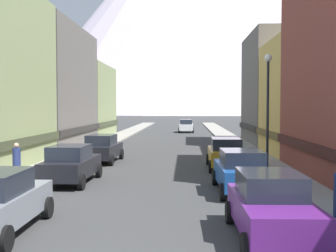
# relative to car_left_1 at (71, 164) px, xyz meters

# --- Properties ---
(sidewalk_left) EXTENTS (2.50, 100.00, 0.15)m
(sidewalk_left) POSITION_rel_car_left_1_xyz_m (-2.45, 22.03, -0.82)
(sidewalk_left) COLOR gray
(sidewalk_left) RESTS_ON ground
(sidewalk_right) EXTENTS (2.50, 100.00, 0.15)m
(sidewalk_right) POSITION_rel_car_left_1_xyz_m (10.05, 22.03, -0.82)
(sidewalk_right) COLOR gray
(sidewalk_right) RESTS_ON ground
(storefront_left_2) EXTENTS (7.61, 13.75, 10.41)m
(storefront_left_2) POSITION_rel_car_left_1_xyz_m (-7.35, 17.36, 4.13)
(storefront_left_2) COLOR #66605B
(storefront_left_2) RESTS_ON ground
(storefront_left_3) EXTENTS (9.09, 11.91, 8.34)m
(storefront_left_3) POSITION_rel_car_left_1_xyz_m (-8.09, 30.48, 3.12)
(storefront_left_3) COLOR #8C9966
(storefront_left_3) RESTS_ON ground
(storefront_right_2) EXTENTS (6.66, 8.20, 8.28)m
(storefront_right_2) POSITION_rel_car_left_1_xyz_m (14.48, 12.02, 3.09)
(storefront_right_2) COLOR #D8B259
(storefront_right_2) RESTS_ON ground
(storefront_right_3) EXTENTS (8.34, 10.79, 10.39)m
(storefront_right_3) POSITION_rel_car_left_1_xyz_m (15.32, 21.78, 4.12)
(storefront_right_3) COLOR #66605B
(storefront_right_3) RESTS_ON ground
(car_left_1) EXTENTS (2.16, 4.45, 1.78)m
(car_left_1) POSITION_rel_car_left_1_xyz_m (0.00, 0.00, 0.00)
(car_left_1) COLOR black
(car_left_1) RESTS_ON ground
(car_left_2) EXTENTS (2.21, 4.47, 1.78)m
(car_left_2) POSITION_rel_car_left_1_xyz_m (-0.00, 7.57, 0.00)
(car_left_2) COLOR black
(car_left_2) RESTS_ON ground
(car_right_0) EXTENTS (2.12, 4.43, 1.78)m
(car_right_0) POSITION_rel_car_left_1_xyz_m (7.60, -8.21, 0.00)
(car_right_0) COLOR #591E72
(car_right_0) RESTS_ON ground
(car_right_1) EXTENTS (2.16, 4.45, 1.78)m
(car_right_1) POSITION_rel_car_left_1_xyz_m (7.60, -1.89, 0.00)
(car_right_1) COLOR #19478C
(car_right_1) RESTS_ON ground
(car_right_2) EXTENTS (2.09, 4.41, 1.78)m
(car_right_2) POSITION_rel_car_left_1_xyz_m (7.60, 4.90, 0.00)
(car_right_2) COLOR #B28419
(car_right_2) RESTS_ON ground
(car_driving_0) EXTENTS (2.06, 4.40, 1.78)m
(car_driving_0) POSITION_rel_car_left_1_xyz_m (5.40, 39.68, 0.00)
(car_driving_0) COLOR silver
(car_driving_0) RESTS_ON ground
(pedestrian_0) EXTENTS (0.36, 0.36, 1.75)m
(pedestrian_0) POSITION_rel_car_left_1_xyz_m (-2.45, -0.27, 0.06)
(pedestrian_0) COLOR navy
(pedestrian_0) RESTS_ON sidewalk_left
(streetlamp_right) EXTENTS (0.36, 0.36, 5.86)m
(streetlamp_right) POSITION_rel_car_left_1_xyz_m (9.15, 0.65, 3.09)
(streetlamp_right) COLOR black
(streetlamp_right) RESTS_ON sidewalk_right
(mountain_backdrop) EXTENTS (207.47, 207.47, 132.58)m
(mountain_backdrop) POSITION_rel_car_left_1_xyz_m (9.02, 247.03, 65.39)
(mountain_backdrop) COLOR silver
(mountain_backdrop) RESTS_ON ground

